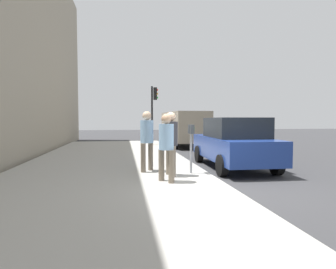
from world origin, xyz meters
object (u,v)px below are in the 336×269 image
(parking_meter, at_px, (191,138))
(pedestrian_at_meter, at_px, (171,138))
(pedestrian_bystander, at_px, (166,142))
(parked_van_far, at_px, (184,127))
(parking_officer, at_px, (147,136))
(traffic_signal, at_px, (154,105))
(parked_sedan_near, at_px, (234,143))

(parking_meter, bearing_deg, pedestrian_at_meter, 112.19)
(pedestrian_bystander, xyz_separation_m, parked_van_far, (10.62, -2.76, 0.12))
(pedestrian_at_meter, bearing_deg, parking_officer, 117.91)
(parking_meter, relative_size, parked_van_far, 0.27)
(parking_officer, bearing_deg, parking_meter, 16.56)
(traffic_signal, bearing_deg, parking_meter, -179.55)
(parked_van_far, bearing_deg, pedestrian_bystander, 165.41)
(parking_officer, xyz_separation_m, traffic_signal, (8.94, -1.16, 1.36))
(pedestrian_bystander, height_order, parked_van_far, parked_van_far)
(pedestrian_at_meter, relative_size, parked_van_far, 0.33)
(parked_sedan_near, xyz_separation_m, traffic_signal, (8.00, 1.96, 1.68))
(parking_meter, height_order, parked_sedan_near, parked_sedan_near)
(traffic_signal, bearing_deg, parked_van_far, -85.50)
(parked_sedan_near, bearing_deg, parking_meter, 127.60)
(parking_meter, xyz_separation_m, pedestrian_at_meter, (-0.26, 0.64, 0.02))
(parking_meter, relative_size, pedestrian_bystander, 0.83)
(parking_meter, xyz_separation_m, traffic_signal, (9.46, 0.07, 1.41))
(parked_sedan_near, xyz_separation_m, parked_van_far, (8.16, -0.00, 0.36))
(pedestrian_bystander, bearing_deg, parking_meter, 15.36)
(parking_meter, relative_size, traffic_signal, 0.39)
(pedestrian_at_meter, relative_size, traffic_signal, 0.49)
(parked_sedan_near, height_order, traffic_signal, traffic_signal)
(parked_van_far, height_order, traffic_signal, traffic_signal)
(pedestrian_at_meter, xyz_separation_m, traffic_signal, (9.72, -0.57, 1.39))
(pedestrian_bystander, distance_m, parked_van_far, 10.97)
(pedestrian_bystander, relative_size, parked_van_far, 0.32)
(traffic_signal, bearing_deg, parking_officer, 172.59)
(parking_meter, xyz_separation_m, parking_officer, (0.52, 1.24, 0.05))
(traffic_signal, bearing_deg, pedestrian_at_meter, 176.67)
(parking_meter, relative_size, pedestrian_at_meter, 0.80)
(parked_sedan_near, distance_m, traffic_signal, 8.41)
(parking_officer, distance_m, parked_sedan_near, 3.27)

